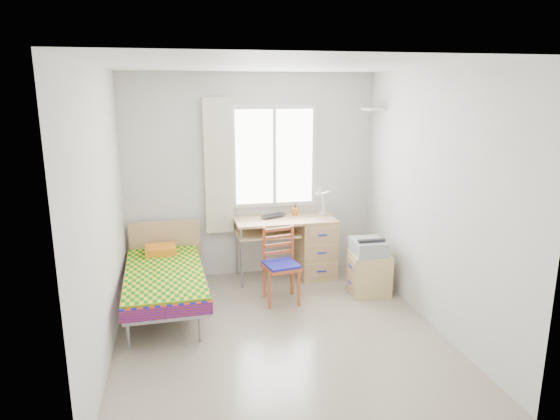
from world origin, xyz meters
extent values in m
plane|color=#BCAD93|center=(0.00, 0.00, 0.00)|extent=(3.50, 3.50, 0.00)
plane|color=white|center=(0.00, 0.00, 2.60)|extent=(3.50, 3.50, 0.00)
plane|color=silver|center=(0.00, 1.75, 1.30)|extent=(3.20, 0.00, 3.20)
plane|color=silver|center=(-1.60, 0.00, 1.30)|extent=(0.00, 3.50, 3.50)
plane|color=silver|center=(1.60, 0.00, 1.30)|extent=(0.00, 3.50, 3.50)
cube|color=white|center=(0.30, 1.73, 1.55)|extent=(1.10, 0.04, 1.30)
cube|color=white|center=(0.30, 1.72, 1.55)|extent=(1.00, 0.02, 1.20)
cube|color=white|center=(0.30, 1.72, 1.55)|extent=(0.04, 0.02, 1.20)
cube|color=beige|center=(-0.42, 1.68, 1.45)|extent=(0.35, 0.05, 1.70)
cube|color=white|center=(1.49, 1.40, 2.15)|extent=(0.20, 0.32, 0.03)
cube|color=#919499|center=(-1.12, 0.77, 0.31)|extent=(0.88, 1.84, 0.05)
cube|color=red|center=(-1.12, 0.77, 0.38)|extent=(0.92, 1.86, 0.13)
cube|color=#CFC90E|center=(-1.12, 0.75, 0.45)|extent=(0.90, 1.74, 0.03)
cube|color=tan|center=(-1.12, 1.65, 0.54)|extent=(0.87, 0.08, 0.50)
cube|color=orange|center=(-1.17, 1.38, 0.51)|extent=(0.37, 0.32, 0.09)
cylinder|color=#919499|center=(-1.45, -0.03, 0.14)|extent=(0.04, 0.04, 0.29)
cylinder|color=#919499|center=(-0.78, 1.58, 0.14)|extent=(0.04, 0.04, 0.29)
cube|color=tan|center=(0.38, 1.46, 0.78)|extent=(1.27, 0.59, 0.03)
cube|color=tan|center=(0.80, 1.46, 0.38)|extent=(0.45, 0.56, 0.76)
cube|color=tan|center=(0.15, 1.46, 0.61)|extent=(0.78, 0.55, 0.02)
cylinder|color=#919499|center=(-0.21, 1.22, 0.38)|extent=(0.03, 0.03, 0.76)
cylinder|color=#919499|center=(-0.21, 1.71, 0.38)|extent=(0.03, 0.03, 0.76)
cube|color=#A54220|center=(0.18, 0.73, 0.42)|extent=(0.44, 0.44, 0.04)
cube|color=#1C1B94|center=(0.18, 0.73, 0.45)|extent=(0.42, 0.42, 0.04)
cube|color=#A54220|center=(0.18, 0.90, 0.68)|extent=(0.33, 0.09, 0.37)
cylinder|color=#A54220|center=(0.02, 0.57, 0.21)|extent=(0.03, 0.03, 0.42)
cylinder|color=#A54220|center=(0.35, 0.90, 0.43)|extent=(0.04, 0.04, 0.86)
cube|color=tan|center=(1.26, 0.76, 0.25)|extent=(0.48, 0.44, 0.50)
cube|color=tan|center=(1.03, 0.76, 0.36)|extent=(0.04, 0.37, 0.18)
cube|color=tan|center=(1.03, 0.76, 0.15)|extent=(0.04, 0.37, 0.18)
cube|color=#ABAFB3|center=(1.24, 0.76, 0.58)|extent=(0.37, 0.42, 0.17)
cube|color=black|center=(1.24, 0.76, 0.67)|extent=(0.29, 0.35, 0.02)
imported|color=black|center=(0.28, 1.52, 0.81)|extent=(0.42, 0.36, 0.03)
cylinder|color=orange|center=(0.55, 1.60, 0.84)|extent=(0.09, 0.09, 0.10)
cylinder|color=white|center=(0.91, 1.55, 0.81)|extent=(0.10, 0.10, 0.03)
cylinder|color=white|center=(0.91, 1.55, 0.96)|extent=(0.02, 0.12, 0.28)
cylinder|color=white|center=(0.89, 1.47, 1.10)|extent=(0.13, 0.24, 0.11)
cone|color=white|center=(0.81, 1.37, 1.13)|extent=(0.15, 0.16, 0.13)
imported|color=gray|center=(0.16, 1.43, 0.59)|extent=(0.24, 0.28, 0.02)
camera|label=1|loc=(-0.92, -4.52, 2.40)|focal=32.00mm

